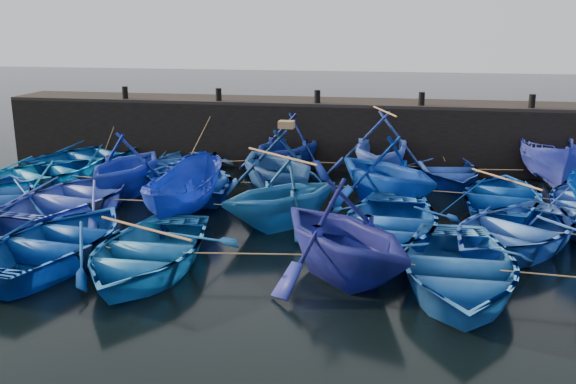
# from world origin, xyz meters

# --- Properties ---
(ground) EXTENTS (120.00, 120.00, 0.00)m
(ground) POSITION_xyz_m (0.00, 0.00, 0.00)
(ground) COLOR black
(ground) RESTS_ON ground
(quay_wall) EXTENTS (26.00, 2.50, 2.50)m
(quay_wall) POSITION_xyz_m (0.00, 10.50, 1.25)
(quay_wall) COLOR black
(quay_wall) RESTS_ON ground
(quay_top) EXTENTS (26.00, 2.50, 0.12)m
(quay_top) POSITION_xyz_m (0.00, 10.50, 2.56)
(quay_top) COLOR black
(quay_top) RESTS_ON quay_wall
(bollard_0) EXTENTS (0.24, 0.24, 0.50)m
(bollard_0) POSITION_xyz_m (-8.00, 9.60, 2.87)
(bollard_0) COLOR black
(bollard_0) RESTS_ON quay_top
(bollard_1) EXTENTS (0.24, 0.24, 0.50)m
(bollard_1) POSITION_xyz_m (-4.00, 9.60, 2.87)
(bollard_1) COLOR black
(bollard_1) RESTS_ON quay_top
(bollard_2) EXTENTS (0.24, 0.24, 0.50)m
(bollard_2) POSITION_xyz_m (0.00, 9.60, 2.87)
(bollard_2) COLOR black
(bollard_2) RESTS_ON quay_top
(bollard_3) EXTENTS (0.24, 0.24, 0.50)m
(bollard_3) POSITION_xyz_m (4.00, 9.60, 2.87)
(bollard_3) COLOR black
(bollard_3) RESTS_ON quay_top
(bollard_4) EXTENTS (0.24, 0.24, 0.50)m
(bollard_4) POSITION_xyz_m (8.00, 9.60, 2.87)
(bollard_4) COLOR black
(bollard_4) RESTS_ON quay_top
(boat_0) EXTENTS (5.81, 6.37, 1.08)m
(boat_0) POSITION_xyz_m (-8.80, 7.87, 0.54)
(boat_0) COLOR navy
(boat_0) RESTS_ON ground
(boat_1) EXTENTS (3.45, 4.73, 0.96)m
(boat_1) POSITION_xyz_m (-4.94, 7.47, 0.48)
(boat_1) COLOR blue
(boat_1) RESTS_ON ground
(boat_2) EXTENTS (5.15, 5.53, 2.37)m
(boat_2) POSITION_xyz_m (-0.91, 8.22, 1.19)
(boat_2) COLOR navy
(boat_2) RESTS_ON ground
(boat_3) EXTENTS (4.40, 5.03, 2.54)m
(boat_3) POSITION_xyz_m (2.61, 8.21, 1.27)
(boat_3) COLOR blue
(boat_3) RESTS_ON ground
(boat_4) EXTENTS (3.94, 5.01, 0.95)m
(boat_4) POSITION_xyz_m (5.00, 8.04, 0.47)
(boat_4) COLOR navy
(boat_4) RESTS_ON ground
(boat_5) EXTENTS (1.91, 5.07, 1.96)m
(boat_5) POSITION_xyz_m (8.57, 8.24, 0.98)
(boat_5) COLOR #253499
(boat_5) RESTS_ON ground
(boat_6) EXTENTS (5.89, 6.52, 1.11)m
(boat_6) POSITION_xyz_m (-9.05, 4.59, 0.56)
(boat_6) COLOR blue
(boat_6) RESTS_ON ground
(boat_7) EXTENTS (3.95, 4.47, 2.20)m
(boat_7) POSITION_xyz_m (-5.70, 4.34, 1.10)
(boat_7) COLOR #142DA6
(boat_7) RESTS_ON ground
(boat_8) EXTENTS (6.77, 6.97, 1.18)m
(boat_8) POSITION_xyz_m (-3.73, 4.67, 0.59)
(boat_8) COLOR #1342A4
(boat_8) RESTS_ON ground
(boat_9) EXTENTS (5.85, 6.01, 2.41)m
(boat_9) POSITION_xyz_m (-0.63, 4.72, 1.20)
(boat_9) COLOR navy
(boat_9) RESTS_ON ground
(boat_10) EXTENTS (5.75, 5.77, 2.30)m
(boat_10) POSITION_xyz_m (2.92, 4.77, 1.15)
(boat_10) COLOR #043198
(boat_10) RESTS_ON ground
(boat_11) EXTENTS (4.42, 5.58, 1.04)m
(boat_11) POSITION_xyz_m (6.51, 4.56, 0.52)
(boat_11) COLOR navy
(boat_11) RESTS_ON ground
(boat_14) EXTENTS (4.72, 6.04, 1.14)m
(boat_14) POSITION_xyz_m (-6.35, 1.97, 0.57)
(boat_14) COLOR blue
(boat_14) RESTS_ON ground
(boat_15) EXTENTS (1.77, 4.41, 1.69)m
(boat_15) POSITION_xyz_m (-2.90, 2.00, 0.84)
(boat_15) COLOR navy
(boat_15) RESTS_ON ground
(boat_16) EXTENTS (5.14, 5.14, 2.06)m
(boat_16) POSITION_xyz_m (0.04, 1.91, 1.03)
(boat_16) COLOR #185C95
(boat_16) RESTS_ON ground
(boat_17) EXTENTS (4.09, 5.51, 1.10)m
(boat_17) POSITION_xyz_m (3.12, 1.06, 0.55)
(boat_17) COLOR #0C3F92
(boat_17) RESTS_ON ground
(boat_18) EXTENTS (6.17, 6.52, 1.10)m
(boat_18) POSITION_xyz_m (6.27, 1.10, 0.55)
(boat_18) COLOR blue
(boat_18) RESTS_ON ground
(boat_21) EXTENTS (4.30, 5.63, 1.09)m
(boat_21) POSITION_xyz_m (-4.81, -1.77, 0.54)
(boat_21) COLOR navy
(boat_21) RESTS_ON ground
(boat_22) EXTENTS (3.70, 5.15, 1.06)m
(boat_22) POSITION_xyz_m (-2.44, -2.02, 0.53)
(boat_22) COLOR #155C9A
(boat_22) RESTS_ON ground
(boat_23) EXTENTS (5.81, 5.85, 2.33)m
(boat_23) POSITION_xyz_m (2.14, -1.64, 1.17)
(boat_23) COLOR navy
(boat_23) RESTS_ON ground
(boat_24) EXTENTS (3.89, 5.40, 1.12)m
(boat_24) POSITION_xyz_m (4.67, -1.84, 0.56)
(boat_24) COLOR #1B579E
(boat_24) RESTS_ON ground
(wooden_crate) EXTENTS (0.50, 0.41, 0.23)m
(wooden_crate) POSITION_xyz_m (-0.33, 4.72, 2.52)
(wooden_crate) COLOR olive
(wooden_crate) RESTS_ON boat_9
(mooring_ropes) EXTENTS (17.41, 11.56, 2.10)m
(mooring_ropes) POSITION_xyz_m (0.04, 5.02, 0.86)
(mooring_ropes) COLOR tan
(mooring_ropes) RESTS_ON ground
(loose_oars) EXTENTS (11.20, 12.31, 1.56)m
(loose_oars) POSITION_xyz_m (1.68, 3.16, 1.71)
(loose_oars) COLOR #99724C
(loose_oars) RESTS_ON ground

